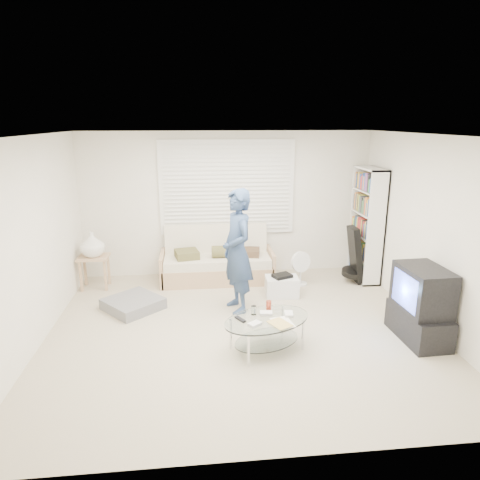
{
  "coord_description": "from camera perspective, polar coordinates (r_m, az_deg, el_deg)",
  "views": [
    {
      "loc": [
        -0.55,
        -5.09,
        2.68
      ],
      "look_at": [
        0.02,
        0.3,
        1.15
      ],
      "focal_mm": 32.0,
      "sensor_mm": 36.0,
      "label": 1
    }
  ],
  "objects": [
    {
      "name": "ground",
      "position": [
        5.77,
        0.12,
        -11.86
      ],
      "size": [
        5.0,
        5.0,
        0.0
      ],
      "primitive_type": "plane",
      "color": "tan",
      "rests_on": "ground"
    },
    {
      "name": "room_shell",
      "position": [
        5.69,
        -0.39,
        5.16
      ],
      "size": [
        5.02,
        4.52,
        2.51
      ],
      "color": "silver",
      "rests_on": "ground"
    },
    {
      "name": "window_blinds",
      "position": [
        7.39,
        -1.72,
        6.99
      ],
      "size": [
        2.32,
        0.08,
        1.62
      ],
      "color": "silver",
      "rests_on": "ground"
    },
    {
      "name": "futon_sofa",
      "position": [
        7.36,
        -3.07,
        -3.07
      ],
      "size": [
        1.9,
        0.77,
        0.93
      ],
      "color": "tan",
      "rests_on": "ground"
    },
    {
      "name": "grey_floor_pillow",
      "position": [
        6.51,
        -14.05,
        -8.24
      ],
      "size": [
        0.99,
        0.99,
        0.16
      ],
      "primitive_type": "cube",
      "rotation": [
        0.0,
        0.0,
        0.72
      ],
      "color": "slate",
      "rests_on": "ground"
    },
    {
      "name": "side_table",
      "position": [
        7.28,
        -19.07,
        -0.86
      ],
      "size": [
        0.48,
        0.39,
        0.95
      ],
      "color": "tan",
      "rests_on": "ground"
    },
    {
      "name": "bookshelf",
      "position": [
        7.55,
        16.5,
        1.97
      ],
      "size": [
        0.3,
        0.81,
        1.92
      ],
      "color": "white",
      "rests_on": "ground"
    },
    {
      "name": "guitar_case",
      "position": [
        7.44,
        15.03,
        -2.42
      ],
      "size": [
        0.34,
        0.35,
        0.95
      ],
      "color": "black",
      "rests_on": "ground"
    },
    {
      "name": "floor_fan",
      "position": [
        7.19,
        8.1,
        -3.35
      ],
      "size": [
        0.36,
        0.24,
        0.59
      ],
      "color": "white",
      "rests_on": "ground"
    },
    {
      "name": "storage_bin",
      "position": [
        6.78,
        5.6,
        -6.1
      ],
      "size": [
        0.52,
        0.38,
        0.35
      ],
      "color": "white",
      "rests_on": "ground"
    },
    {
      "name": "tv_unit",
      "position": [
        5.81,
        22.95,
        -7.98
      ],
      "size": [
        0.51,
        0.89,
        0.95
      ],
      "color": "black",
      "rests_on": "ground"
    },
    {
      "name": "coffee_table",
      "position": [
        5.19,
        3.64,
        -11.18
      ],
      "size": [
        1.27,
        1.06,
        0.52
      ],
      "color": "silver",
      "rests_on": "ground"
    },
    {
      "name": "standing_person",
      "position": [
        6.01,
        -0.37,
        -1.54
      ],
      "size": [
        0.59,
        0.74,
        1.78
      ],
      "primitive_type": "imported",
      "rotation": [
        0.0,
        0.0,
        -1.29
      ],
      "color": "navy",
      "rests_on": "ground"
    }
  ]
}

